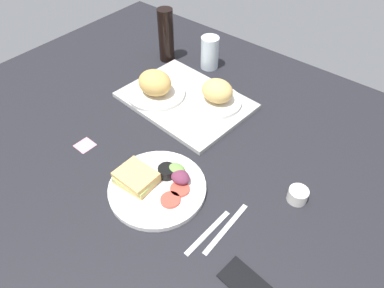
{
  "coord_description": "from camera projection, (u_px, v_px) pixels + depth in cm",
  "views": [
    {
      "loc": [
        51.49,
        -57.19,
        81.52
      ],
      "look_at": [
        2.0,
        3.0,
        4.0
      ],
      "focal_mm": 32.89,
      "sensor_mm": 36.0,
      "label": 1
    }
  ],
  "objects": [
    {
      "name": "ground_plane",
      "position": [
        181.0,
        158.0,
        1.13
      ],
      "size": [
        190.0,
        150.0,
        3.0
      ],
      "primitive_type": "cube",
      "color": "black"
    },
    {
      "name": "serving_tray",
      "position": [
        185.0,
        101.0,
        1.31
      ],
      "size": [
        47.26,
        36.16,
        1.6
      ],
      "primitive_type": "cube",
      "rotation": [
        0.0,
        0.0,
        -0.07
      ],
      "color": "#B2B2AD",
      "rests_on": "ground_plane"
    },
    {
      "name": "bread_plate_near",
      "position": [
        155.0,
        86.0,
        1.29
      ],
      "size": [
        21.65,
        21.65,
        10.15
      ],
      "color": "white",
      "rests_on": "serving_tray"
    },
    {
      "name": "bread_plate_far",
      "position": [
        216.0,
        95.0,
        1.26
      ],
      "size": [
        19.3,
        19.3,
        9.35
      ],
      "color": "white",
      "rests_on": "serving_tray"
    },
    {
      "name": "plate_with_salad",
      "position": [
        156.0,
        184.0,
        1.02
      ],
      "size": [
        28.32,
        28.32,
        5.4
      ],
      "color": "white",
      "rests_on": "ground_plane"
    },
    {
      "name": "drinking_glass",
      "position": [
        210.0,
        53.0,
        1.44
      ],
      "size": [
        7.36,
        7.36,
        13.38
      ],
      "primitive_type": "cylinder",
      "color": "silver",
      "rests_on": "ground_plane"
    },
    {
      "name": "soda_bottle",
      "position": [
        166.0,
        35.0,
        1.45
      ],
      "size": [
        6.4,
        6.4,
        22.19
      ],
      "primitive_type": "cylinder",
      "color": "black",
      "rests_on": "ground_plane"
    },
    {
      "name": "espresso_cup",
      "position": [
        298.0,
        195.0,
        0.98
      ],
      "size": [
        5.6,
        5.6,
        4.0
      ],
      "primitive_type": "cylinder",
      "color": "silver",
      "rests_on": "ground_plane"
    },
    {
      "name": "fork",
      "position": [
        208.0,
        232.0,
        0.92
      ],
      "size": [
        2.19,
        17.05,
        0.5
      ],
      "primitive_type": "cube",
      "rotation": [
        0.0,
        0.0,
        1.52
      ],
      "color": "#B7B7BC",
      "rests_on": "ground_plane"
    },
    {
      "name": "knife",
      "position": [
        226.0,
        228.0,
        0.93
      ],
      "size": [
        1.56,
        19.01,
        0.5
      ],
      "primitive_type": "cube",
      "rotation": [
        0.0,
        0.0,
        1.58
      ],
      "color": "#B7B7BC",
      "rests_on": "ground_plane"
    },
    {
      "name": "cell_phone",
      "position": [
        249.0,
        286.0,
        0.82
      ],
      "size": [
        15.04,
        8.59,
        0.8
      ],
      "primitive_type": "cube",
      "rotation": [
        0.0,
        0.0,
        -0.1
      ],
      "color": "black",
      "rests_on": "ground_plane"
    },
    {
      "name": "sticky_note",
      "position": [
        85.0,
        145.0,
        1.15
      ],
      "size": [
        5.75,
        5.75,
        0.12
      ],
      "primitive_type": "cube",
      "rotation": [
        0.0,
        0.0,
        -0.03
      ],
      "color": "pink",
      "rests_on": "ground_plane"
    }
  ]
}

